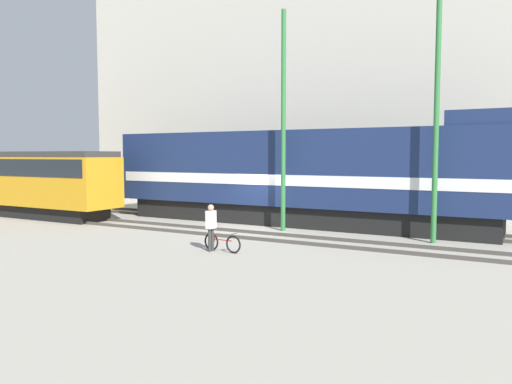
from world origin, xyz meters
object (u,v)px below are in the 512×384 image
object	(u,v)px
person	(211,223)
bicycle	(222,243)
utility_pole_left	(283,122)
utility_pole_center	(437,114)
freight_locomotive	(300,176)
streetcar	(26,179)

from	to	relation	value
person	bicycle	bearing A→B (deg)	16.24
utility_pole_left	utility_pole_center	size ratio (longest dim) A/B	0.98
freight_locomotive	utility_pole_center	world-z (taller)	utility_pole_center
freight_locomotive	utility_pole_left	size ratio (longest dim) A/B	2.04
freight_locomotive	bicycle	xyz separation A→B (m)	(0.42, -7.56, -2.08)
person	utility_pole_center	xyz separation A→B (m)	(6.60, 5.57, 3.97)
freight_locomotive	utility_pole_center	bearing A→B (deg)	-17.66
person	freight_locomotive	bearing A→B (deg)	90.16
person	utility_pole_left	distance (m)	6.79
bicycle	person	distance (m)	0.81
bicycle	person	world-z (taller)	person
person	utility_pole_center	size ratio (longest dim) A/B	0.17
bicycle	utility_pole_center	world-z (taller)	utility_pole_center
utility_pole_left	utility_pole_center	xyz separation A→B (m)	(6.49, 0.00, 0.10)
utility_pole_center	utility_pole_left	bearing A→B (deg)	-180.00
person	utility_pole_left	bearing A→B (deg)	88.80
person	utility_pole_center	world-z (taller)	utility_pole_center
streetcar	person	size ratio (longest dim) A/B	7.33
bicycle	utility_pole_center	size ratio (longest dim) A/B	0.16
bicycle	utility_pole_center	distance (m)	9.49
streetcar	bicycle	world-z (taller)	streetcar
bicycle	freight_locomotive	bearing A→B (deg)	93.16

